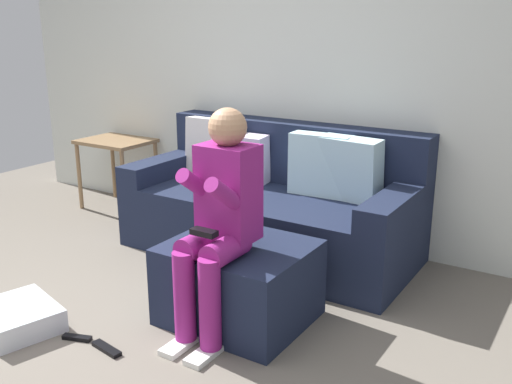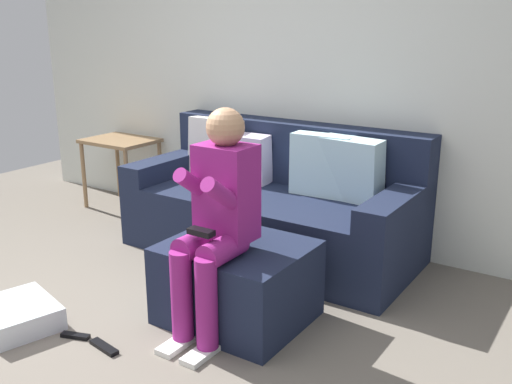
{
  "view_description": "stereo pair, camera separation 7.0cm",
  "coord_description": "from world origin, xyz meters",
  "px_view_note": "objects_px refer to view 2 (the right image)",
  "views": [
    {
      "loc": [
        2.21,
        -1.69,
        1.63
      ],
      "look_at": [
        0.36,
        1.23,
        0.61
      ],
      "focal_mm": 40.62,
      "sensor_mm": 36.0,
      "label": 1
    },
    {
      "loc": [
        2.27,
        -1.66,
        1.63
      ],
      "look_at": [
        0.36,
        1.23,
        0.61
      ],
      "focal_mm": 40.62,
      "sensor_mm": 36.0,
      "label": 2
    }
  ],
  "objects_px": {
    "couch_sectional": "(276,204)",
    "remote_near_ottoman": "(104,347)",
    "remote_by_storage_bin": "(75,336)",
    "side_table": "(121,150)",
    "person_seated": "(217,215)",
    "ottoman": "(237,282)",
    "storage_bin": "(18,315)"
  },
  "relations": [
    {
      "from": "storage_bin",
      "to": "remote_near_ottoman",
      "type": "relative_size",
      "value": 2.26
    },
    {
      "from": "couch_sectional",
      "to": "ottoman",
      "type": "height_order",
      "value": "couch_sectional"
    },
    {
      "from": "person_seated",
      "to": "remote_by_storage_bin",
      "type": "bearing_deg",
      "value": -140.91
    },
    {
      "from": "remote_by_storage_bin",
      "to": "side_table",
      "type": "bearing_deg",
      "value": 109.93
    },
    {
      "from": "storage_bin",
      "to": "remote_by_storage_bin",
      "type": "bearing_deg",
      "value": 13.27
    },
    {
      "from": "person_seated",
      "to": "remote_by_storage_bin",
      "type": "distance_m",
      "value": 1.01
    },
    {
      "from": "side_table",
      "to": "remote_by_storage_bin",
      "type": "distance_m",
      "value": 2.36
    },
    {
      "from": "couch_sectional",
      "to": "storage_bin",
      "type": "relative_size",
      "value": 4.62
    },
    {
      "from": "ottoman",
      "to": "storage_bin",
      "type": "xyz_separation_m",
      "value": [
        -0.97,
        -0.74,
        -0.16
      ]
    },
    {
      "from": "side_table",
      "to": "remote_by_storage_bin",
      "type": "bearing_deg",
      "value": -50.64
    },
    {
      "from": "person_seated",
      "to": "remote_near_ottoman",
      "type": "distance_m",
      "value": 0.9
    },
    {
      "from": "couch_sectional",
      "to": "person_seated",
      "type": "relative_size",
      "value": 1.71
    },
    {
      "from": "ottoman",
      "to": "remote_by_storage_bin",
      "type": "height_order",
      "value": "ottoman"
    },
    {
      "from": "person_seated",
      "to": "storage_bin",
      "type": "height_order",
      "value": "person_seated"
    },
    {
      "from": "remote_near_ottoman",
      "to": "remote_by_storage_bin",
      "type": "relative_size",
      "value": 1.24
    },
    {
      "from": "couch_sectional",
      "to": "side_table",
      "type": "bearing_deg",
      "value": 175.87
    },
    {
      "from": "ottoman",
      "to": "side_table",
      "type": "xyz_separation_m",
      "value": [
        -2.06,
        1.13,
        0.3
      ]
    },
    {
      "from": "couch_sectional",
      "to": "side_table",
      "type": "height_order",
      "value": "couch_sectional"
    },
    {
      "from": "ottoman",
      "to": "remote_near_ottoman",
      "type": "relative_size",
      "value": 3.85
    },
    {
      "from": "side_table",
      "to": "remote_near_ottoman",
      "type": "bearing_deg",
      "value": -46.66
    },
    {
      "from": "person_seated",
      "to": "storage_bin",
      "type": "bearing_deg",
      "value": -149.35
    },
    {
      "from": "storage_bin",
      "to": "remote_by_storage_bin",
      "type": "relative_size",
      "value": 2.81
    },
    {
      "from": "person_seated",
      "to": "storage_bin",
      "type": "xyz_separation_m",
      "value": [
        -0.96,
        -0.57,
        -0.61
      ]
    },
    {
      "from": "couch_sectional",
      "to": "remote_near_ottoman",
      "type": "bearing_deg",
      "value": -90.99
    },
    {
      "from": "ottoman",
      "to": "storage_bin",
      "type": "relative_size",
      "value": 1.7
    },
    {
      "from": "person_seated",
      "to": "remote_near_ottoman",
      "type": "height_order",
      "value": "person_seated"
    },
    {
      "from": "couch_sectional",
      "to": "remote_near_ottoman",
      "type": "xyz_separation_m",
      "value": [
        -0.03,
        -1.65,
        -0.34
      ]
    },
    {
      "from": "ottoman",
      "to": "storage_bin",
      "type": "height_order",
      "value": "ottoman"
    },
    {
      "from": "ottoman",
      "to": "remote_near_ottoman",
      "type": "height_order",
      "value": "ottoman"
    },
    {
      "from": "couch_sectional",
      "to": "remote_near_ottoman",
      "type": "distance_m",
      "value": 1.69
    },
    {
      "from": "couch_sectional",
      "to": "person_seated",
      "type": "height_order",
      "value": "person_seated"
    },
    {
      "from": "ottoman",
      "to": "side_table",
      "type": "relative_size",
      "value": 1.22
    }
  ]
}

